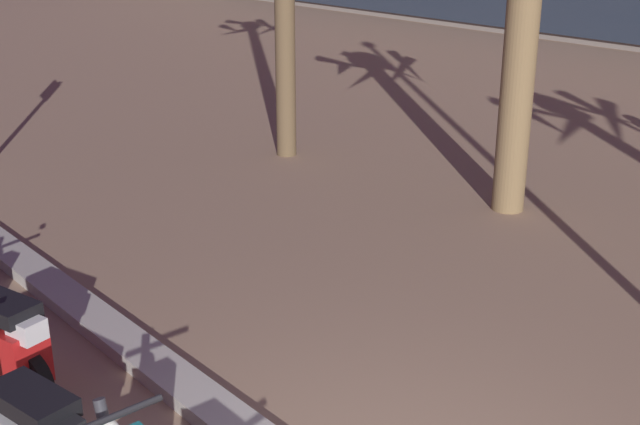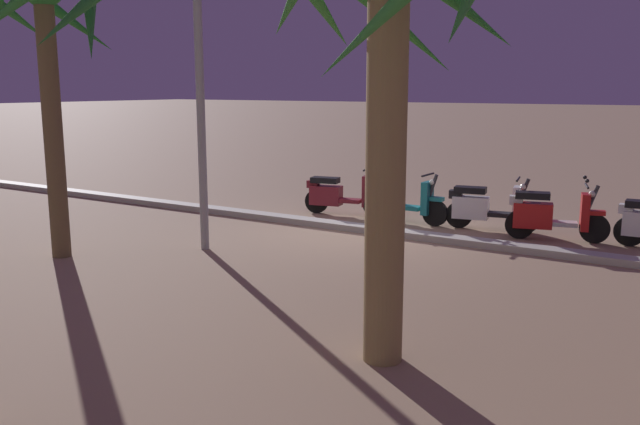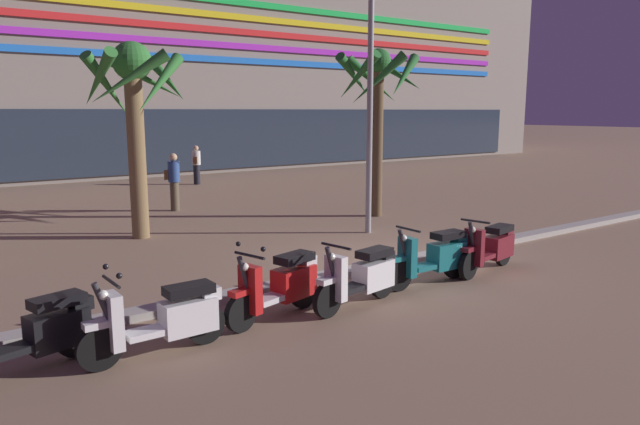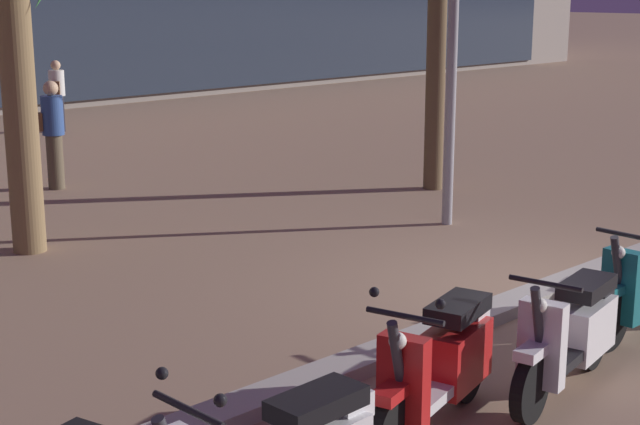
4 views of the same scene
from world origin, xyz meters
The scene contains 14 objects.
ground_plane centered at (0.00, 0.00, 0.00)m, with size 200.00×200.00×0.00m, color #93755B.
curb_strip centered at (0.00, -0.10, 0.06)m, with size 60.00×0.36×0.12m, color #ADA89E.
mall_facade_backdrop centered at (-0.71, 25.05, 6.16)m, with size 57.71×15.53×12.33m.
scooter_black_mid_centre centered at (-6.49, -1.12, 0.45)m, with size 1.73×0.74×1.17m.
scooter_white_far_back centered at (-5.09, -1.52, 0.45)m, with size 1.84×0.56×1.17m.
scooter_red_second_in_line centered at (-3.26, -1.21, 0.46)m, with size 1.76×0.75×1.17m.
scooter_white_last_in_row centered at (-1.99, -1.50, 0.45)m, with size 1.77×0.66×1.04m.
scooter_teal_mid_front centered at (-0.23, -1.31, 0.46)m, with size 1.85×0.56×1.04m.
scooter_maroon_mid_rear centered at (1.20, -1.36, 0.44)m, with size 1.84×0.69×1.04m.
palm_tree_far_corner centered at (-3.15, 5.21, 3.26)m, with size 2.47×2.52×4.46m.
palm_tree_mid_walkway centered at (3.21, 4.23, 3.49)m, with size 2.22×2.29×4.59m.
pedestrian_strolling_near_curb centered at (2.01, 13.86, 0.82)m, with size 0.39×0.45×1.56m.
pedestrian_window_shopping centered at (-1.10, 8.34, 0.91)m, with size 0.46×0.35×1.71m.
street_lamp centered at (1.55, 2.58, 4.30)m, with size 0.36×0.36×7.10m.
Camera 3 is at (-7.47, -8.13, 2.93)m, focal length 32.79 mm.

